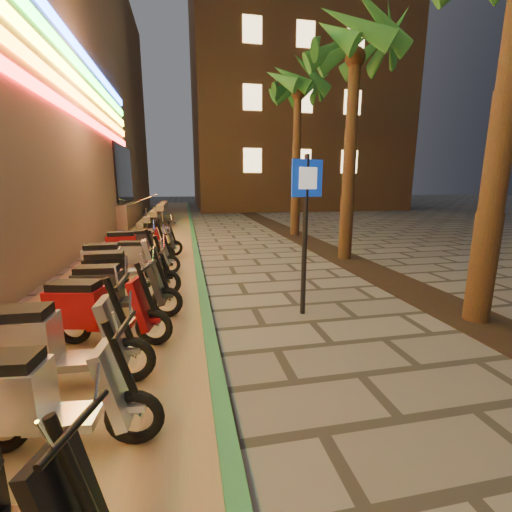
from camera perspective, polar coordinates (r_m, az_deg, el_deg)
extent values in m
plane|color=#474442|center=(3.68, 10.98, -26.81)|extent=(120.00, 120.00, 0.00)
cube|color=#8C7251|center=(12.91, -17.72, 1.24)|extent=(3.40, 60.00, 0.01)
cube|color=#26673E|center=(12.82, -10.17, 1.76)|extent=(0.18, 60.00, 0.10)
cube|color=black|center=(9.28, 19.86, -2.95)|extent=(1.20, 40.00, 0.02)
cube|color=black|center=(20.89, -21.12, 12.64)|extent=(0.08, 5.00, 3.00)
cube|color=gray|center=(21.37, -26.13, 6.27)|extent=(5.00, 6.00, 1.20)
cube|color=#FF1414|center=(9.48, -34.59, 23.50)|extent=(0.06, 26.00, 0.28)
cube|color=orange|center=(9.63, -35.03, 26.66)|extent=(0.06, 26.00, 0.28)
cube|color=yellow|center=(9.80, -35.47, 29.72)|extent=(0.06, 26.00, 0.28)
cube|color=gray|center=(20.86, -17.99, 5.55)|extent=(0.35, 5.00, 0.30)
cube|color=gray|center=(20.80, -17.08, 6.42)|extent=(0.35, 5.00, 0.30)
cube|color=gray|center=(20.74, -16.17, 7.29)|extent=(0.35, 5.00, 0.30)
cube|color=gray|center=(20.70, -15.24, 8.17)|extent=(0.35, 5.00, 0.30)
cylinder|color=silver|center=(18.85, -20.08, 8.14)|extent=(2.09, 0.06, 0.81)
cylinder|color=silver|center=(22.81, -18.65, 8.79)|extent=(2.09, 0.06, 0.81)
cube|color=brown|center=(37.50, 5.23, 27.78)|extent=(18.00, 16.00, 25.00)
cube|color=#ECC782|center=(27.15, -0.58, 15.63)|extent=(1.40, 0.06, 1.80)
cube|color=#ECC782|center=(28.18, 7.73, 15.40)|extent=(1.40, 0.06, 1.80)
cube|color=#ECC782|center=(29.73, 15.28, 14.91)|extent=(1.40, 0.06, 1.80)
cube|color=#ECC782|center=(27.79, -0.60, 24.93)|extent=(1.40, 0.06, 1.80)
cube|color=#ECC782|center=(28.81, 8.00, 24.36)|extent=(1.40, 0.06, 1.80)
cube|color=#ECC782|center=(30.32, 15.79, 23.42)|extent=(1.40, 0.06, 1.80)
cube|color=#ECC782|center=(29.13, -0.63, 33.59)|extent=(1.40, 0.06, 1.80)
cube|color=#ECC782|center=(30.10, 8.30, 32.75)|extent=(1.40, 0.06, 1.80)
cube|color=#ECC782|center=(31.55, 16.34, 31.43)|extent=(1.40, 0.06, 1.80)
cylinder|color=#472D19|center=(6.66, 35.41, 13.59)|extent=(0.40, 0.40, 5.45)
cylinder|color=#472D19|center=(10.76, 15.30, 14.58)|extent=(0.40, 0.40, 5.70)
sphere|color=#472D19|center=(11.27, 16.22, 29.19)|extent=(0.56, 0.56, 0.56)
cone|color=#1E4C17|center=(11.81, 20.78, 30.39)|extent=(0.60, 1.93, 1.52)
cone|color=#1E4C17|center=(12.19, 18.20, 29.95)|extent=(1.70, 1.86, 1.52)
cone|color=#1E4C17|center=(12.22, 14.92, 30.08)|extent=(2.00, 0.93, 1.52)
cone|color=#1E4C17|center=(11.90, 12.18, 30.71)|extent=(1.97, 1.48, 1.52)
cone|color=#1E4C17|center=(11.36, 11.16, 31.70)|extent=(1.22, 2.02, 1.52)
cone|color=#1E4C17|center=(10.83, 12.62, 32.65)|extent=(1.22, 2.02, 1.52)
cone|color=#1E4C17|center=(10.59, 16.13, 32.99)|extent=(1.97, 1.48, 1.52)
cone|color=#1E4C17|center=(10.76, 19.78, 32.42)|extent=(2.00, 0.93, 1.52)
cone|color=#1E4C17|center=(11.25, 21.53, 31.34)|extent=(1.70, 1.86, 1.52)
cylinder|color=#472D19|center=(15.40, 6.72, 14.49)|extent=(0.40, 0.40, 5.95)
sphere|color=#472D19|center=(15.81, 7.01, 25.32)|extent=(0.56, 0.56, 0.56)
cone|color=#1E4C17|center=(16.21, 10.38, 26.54)|extent=(0.60, 1.93, 1.52)
cone|color=#1E4C17|center=(16.66, 8.83, 26.18)|extent=(1.70, 1.86, 1.52)
cone|color=#1E4C17|center=(16.77, 6.56, 26.14)|extent=(2.00, 0.93, 1.52)
cone|color=#1E4C17|center=(16.51, 4.49, 26.41)|extent=(1.97, 1.48, 1.52)
cone|color=#1E4C17|center=(15.98, 3.49, 26.92)|extent=(1.22, 2.02, 1.52)
cone|color=#1E4C17|center=(15.41, 4.15, 27.47)|extent=(1.22, 2.02, 1.52)
cone|color=#1E4C17|center=(15.09, 6.30, 27.77)|extent=(1.97, 1.48, 1.52)
cone|color=#1E4C17|center=(15.17, 8.86, 27.61)|extent=(2.00, 0.93, 1.52)
cone|color=#1E4C17|center=(15.63, 10.45, 27.10)|extent=(1.70, 1.86, 1.52)
cylinder|color=black|center=(5.95, 8.12, 3.08)|extent=(0.09, 0.09, 2.76)
cube|color=#0E33B7|center=(5.86, 8.53, 12.70)|extent=(0.59, 0.21, 0.61)
cube|color=white|center=(5.84, 8.68, 12.70)|extent=(0.34, 0.12, 0.35)
cube|color=black|center=(2.53, -29.01, -32.34)|extent=(0.36, 0.44, 0.68)
cylinder|color=black|center=(2.37, -28.00, -29.47)|extent=(0.27, 0.14, 0.71)
cylinder|color=black|center=(2.16, -27.72, -23.60)|extent=(0.21, 0.55, 0.04)
torus|color=black|center=(3.52, -19.56, -23.99)|extent=(0.53, 0.15, 0.53)
cylinder|color=silver|center=(3.52, -19.56, -23.99)|extent=(0.15, 0.12, 0.14)
cube|color=silver|center=(3.67, -29.12, -22.46)|extent=(0.59, 0.40, 0.08)
cube|color=silver|center=(3.75, -36.57, -18.09)|extent=(0.75, 0.46, 0.51)
cube|color=silver|center=(3.37, -22.47, -19.00)|extent=(0.31, 0.43, 0.71)
cylinder|color=black|center=(3.25, -21.53, -16.01)|extent=(0.28, 0.10, 0.75)
cylinder|color=black|center=(3.10, -21.08, -10.74)|extent=(0.10, 0.59, 0.04)
cube|color=silver|center=(3.45, -19.71, -22.35)|extent=(0.24, 0.16, 0.06)
torus|color=black|center=(4.78, -35.39, -15.16)|extent=(0.58, 0.13, 0.57)
cylinder|color=silver|center=(4.78, -35.39, -15.16)|extent=(0.16, 0.12, 0.15)
torus|color=black|center=(4.39, -20.13, -15.95)|extent=(0.58, 0.13, 0.57)
cylinder|color=silver|center=(4.39, -20.13, -15.95)|extent=(0.16, 0.12, 0.15)
cube|color=#A5A4AC|center=(4.53, -28.29, -15.17)|extent=(0.62, 0.40, 0.09)
cube|color=#A5A4AC|center=(4.62, -34.87, -11.68)|extent=(0.79, 0.44, 0.55)
cube|color=black|center=(4.51, -35.36, -7.92)|extent=(0.70, 0.38, 0.13)
cube|color=#A5A4AC|center=(4.27, -22.58, -11.43)|extent=(0.31, 0.45, 0.78)
cylinder|color=black|center=(4.17, -21.78, -8.65)|extent=(0.30, 0.09, 0.82)
cylinder|color=black|center=(4.05, -21.40, -3.96)|extent=(0.07, 0.64, 0.05)
cube|color=#A5A4AC|center=(4.33, -20.26, -14.40)|extent=(0.25, 0.16, 0.07)
torus|color=black|center=(5.68, -28.19, -10.33)|extent=(0.56, 0.22, 0.55)
cylinder|color=silver|center=(5.68, -28.19, -10.33)|extent=(0.17, 0.14, 0.15)
torus|color=black|center=(5.21, -16.63, -11.32)|extent=(0.56, 0.22, 0.55)
cylinder|color=silver|center=(5.21, -16.63, -11.32)|extent=(0.17, 0.14, 0.15)
cube|color=maroon|center=(5.41, -22.81, -10.44)|extent=(0.64, 0.48, 0.08)
cube|color=maroon|center=(5.53, -27.74, -7.48)|extent=(0.81, 0.55, 0.52)
cube|color=black|center=(5.45, -28.05, -4.45)|extent=(0.71, 0.47, 0.13)
cube|color=maroon|center=(5.13, -18.45, -7.54)|extent=(0.37, 0.47, 0.74)
cylinder|color=black|center=(5.04, -17.82, -5.33)|extent=(0.30, 0.14, 0.78)
cylinder|color=black|center=(4.94, -17.49, -1.62)|extent=(0.18, 0.60, 0.05)
cube|color=maroon|center=(5.16, -16.72, -10.03)|extent=(0.26, 0.19, 0.06)
torus|color=black|center=(6.44, -25.25, -7.43)|extent=(0.56, 0.14, 0.55)
cylinder|color=silver|center=(6.44, -25.25, -7.43)|extent=(0.16, 0.12, 0.15)
torus|color=black|center=(6.18, -14.64, -7.44)|extent=(0.56, 0.14, 0.55)
cylinder|color=silver|center=(6.18, -14.64, -7.44)|extent=(0.16, 0.12, 0.15)
cube|color=#232628|center=(6.27, -20.18, -7.10)|extent=(0.61, 0.40, 0.08)
cube|color=#232628|center=(6.32, -24.77, -4.81)|extent=(0.77, 0.45, 0.53)
cube|color=black|center=(6.25, -25.01, -2.11)|extent=(0.68, 0.38, 0.13)
cube|color=#232628|center=(6.09, -16.21, -4.26)|extent=(0.31, 0.44, 0.74)
cylinder|color=black|center=(6.03, -15.63, -2.31)|extent=(0.29, 0.09, 0.78)
cylinder|color=black|center=(5.95, -15.30, 0.86)|extent=(0.09, 0.62, 0.05)
cube|color=#232628|center=(6.14, -14.70, -6.33)|extent=(0.24, 0.16, 0.06)
torus|color=black|center=(7.41, -24.15, -4.79)|extent=(0.57, 0.13, 0.57)
cylinder|color=silver|center=(7.41, -24.15, -4.79)|extent=(0.16, 0.12, 0.15)
torus|color=black|center=(7.28, -14.59, -4.39)|extent=(0.57, 0.13, 0.57)
cylinder|color=silver|center=(7.28, -14.59, -4.39)|extent=(0.16, 0.12, 0.15)
cube|color=black|center=(7.31, -19.52, -4.28)|extent=(0.62, 0.40, 0.09)
cube|color=black|center=(7.31, -23.69, -2.38)|extent=(0.78, 0.45, 0.55)
cube|color=black|center=(7.24, -23.90, 0.06)|extent=(0.69, 0.38, 0.13)
cube|color=black|center=(7.19, -15.97, -1.60)|extent=(0.31, 0.45, 0.77)
cylinder|color=black|center=(7.14, -15.46, 0.14)|extent=(0.30, 0.09, 0.81)
cylinder|color=black|center=(7.08, -15.17, 2.95)|extent=(0.07, 0.64, 0.05)
cube|color=black|center=(7.24, -14.65, -3.39)|extent=(0.25, 0.16, 0.07)
torus|color=black|center=(8.38, -24.61, -2.94)|extent=(0.58, 0.14, 0.57)
cylinder|color=silver|center=(8.38, -24.61, -2.94)|extent=(0.16, 0.12, 0.15)
torus|color=black|center=(8.25, -16.13, -2.53)|extent=(0.58, 0.14, 0.57)
cylinder|color=silver|center=(8.25, -16.13, -2.53)|extent=(0.16, 0.12, 0.15)
cube|color=silver|center=(8.28, -20.50, -2.45)|extent=(0.63, 0.41, 0.09)
cube|color=silver|center=(8.30, -24.20, -0.77)|extent=(0.79, 0.46, 0.55)
cube|color=black|center=(8.24, -24.39, 1.40)|extent=(0.70, 0.39, 0.13)
cube|color=silver|center=(8.17, -17.36, -0.04)|extent=(0.32, 0.46, 0.78)
cylinder|color=black|center=(8.13, -16.91, 1.52)|extent=(0.31, 0.09, 0.82)
cylinder|color=black|center=(8.07, -16.68, 4.00)|extent=(0.08, 0.64, 0.05)
cube|color=silver|center=(8.22, -16.18, -1.64)|extent=(0.25, 0.17, 0.07)
torus|color=black|center=(9.36, -20.39, -1.37)|extent=(0.50, 0.17, 0.49)
cylinder|color=silver|center=(9.36, -20.39, -1.37)|extent=(0.15, 0.11, 0.13)
torus|color=black|center=(9.08, -14.01, -1.36)|extent=(0.50, 0.17, 0.49)
cylinder|color=silver|center=(9.08, -14.01, -1.36)|extent=(0.15, 0.11, 0.13)
cube|color=#9D9DA5|center=(9.20, -17.31, -1.14)|extent=(0.57, 0.40, 0.08)
cube|color=#9D9DA5|center=(9.28, -20.06, 0.28)|extent=(0.71, 0.46, 0.47)
cube|color=black|center=(9.23, -20.19, 1.95)|extent=(0.63, 0.39, 0.11)
cube|color=#9D9DA5|center=(9.05, -14.93, 0.63)|extent=(0.31, 0.42, 0.67)
cylinder|color=black|center=(9.00, -14.58, 1.82)|extent=(0.27, 0.11, 0.70)
cylinder|color=black|center=(8.94, -14.39, 3.73)|extent=(0.13, 0.55, 0.04)
cube|color=#9D9DA5|center=(9.06, -14.04, -0.66)|extent=(0.23, 0.16, 0.06)
torus|color=black|center=(10.22, -21.81, -0.16)|extent=(0.58, 0.15, 0.57)
cylinder|color=silver|center=(10.22, -21.81, -0.16)|extent=(0.16, 0.12, 0.15)
torus|color=black|center=(10.16, -14.86, 0.23)|extent=(0.58, 0.15, 0.57)
cylinder|color=silver|center=(10.16, -14.86, 0.23)|extent=(0.16, 0.12, 0.15)
cube|color=maroon|center=(10.16, -18.43, 0.28)|extent=(0.63, 0.42, 0.09)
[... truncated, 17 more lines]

